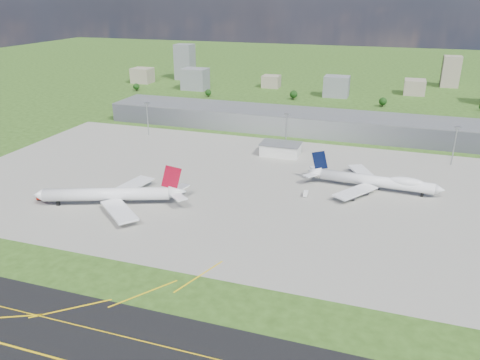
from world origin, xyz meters
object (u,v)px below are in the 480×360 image
(van_white_far, at_px, (376,188))
(airliner_red_twin, at_px, (113,195))
(van_white_near, at_px, (306,194))
(airliner_blue_quad, at_px, (376,181))
(fire_truck, at_px, (44,198))
(tug_yellow, at_px, (126,213))

(van_white_far, bearing_deg, airliner_red_twin, 172.12)
(van_white_near, bearing_deg, van_white_far, -62.43)
(airliner_blue_quad, relative_size, fire_truck, 9.90)
(fire_truck, distance_m, van_white_near, 141.58)
(tug_yellow, bearing_deg, fire_truck, 160.21)
(van_white_near, relative_size, van_white_far, 1.18)
(airliner_blue_quad, xyz_separation_m, van_white_near, (-35.65, -20.82, -4.15))
(tug_yellow, bearing_deg, van_white_near, 13.81)
(fire_truck, height_order, van_white_near, fire_truck)
(tug_yellow, bearing_deg, airliner_red_twin, 128.34)
(airliner_blue_quad, bearing_deg, van_white_near, -146.23)
(airliner_red_twin, distance_m, fire_truck, 39.46)
(tug_yellow, distance_m, van_white_far, 138.47)
(airliner_red_twin, height_order, airliner_blue_quad, airliner_red_twin)
(tug_yellow, xyz_separation_m, van_white_far, (117.42, 73.39, 0.14))
(airliner_blue_quad, bearing_deg, van_white_far, 76.66)
(airliner_red_twin, distance_m, van_white_near, 103.33)
(airliner_red_twin, relative_size, van_white_far, 17.30)
(fire_truck, bearing_deg, van_white_near, 16.09)
(airliner_red_twin, relative_size, van_white_near, 14.61)
(airliner_red_twin, xyz_separation_m, van_white_far, (129.95, 65.16, -4.72))
(van_white_near, height_order, van_white_far, van_white_near)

